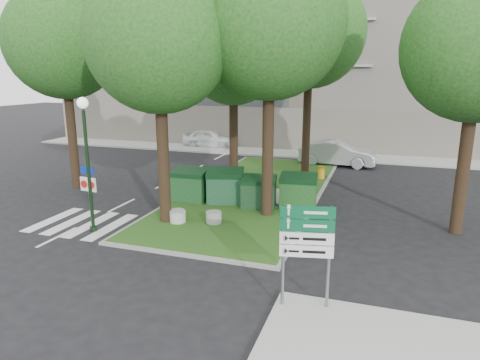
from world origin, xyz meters
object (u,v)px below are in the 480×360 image
at_px(tree_median_mid, 235,46).
at_px(bollard_mid, 178,216).
at_px(dumpster_c, 259,192).
at_px(traffic_sign_pole, 89,185).
at_px(tree_street_left, 65,30).
at_px(tree_median_far, 312,21).
at_px(dumpster_d, 298,191).
at_px(tree_median_near_left, 161,24).
at_px(bollard_left, 177,215).
at_px(directional_sign, 307,241).
at_px(dumpster_b, 225,186).
at_px(litter_bin, 321,172).
at_px(tree_median_near_right, 273,7).
at_px(dumpster_a, 190,185).
at_px(car_silver, 337,153).
at_px(bollard_right, 214,217).
at_px(street_lamp, 87,149).
at_px(car_white, 209,138).

xyz_separation_m(tree_median_mid, bollard_mid, (-0.09, -6.53, -6.64)).
height_order(dumpster_c, traffic_sign_pole, traffic_sign_pole).
height_order(tree_street_left, dumpster_c, tree_street_left).
xyz_separation_m(tree_median_far, dumpster_d, (0.71, -6.18, -7.51)).
xyz_separation_m(tree_median_near_left, dumpster_d, (4.41, 3.32, -6.50)).
bearing_deg(tree_median_near_left, traffic_sign_pole, -158.35).
xyz_separation_m(tree_street_left, bollard_left, (7.27, -3.28, -7.33)).
height_order(dumpster_c, directional_sign, directional_sign).
relative_size(dumpster_b, litter_bin, 2.84).
bearing_deg(tree_median_near_right, tree_median_near_left, -150.26).
height_order(dumpster_b, dumpster_d, dumpster_b).
distance_m(dumpster_a, dumpster_d, 4.83).
relative_size(bollard_mid, car_silver, 0.13).
bearing_deg(litter_bin, tree_median_near_left, -117.58).
relative_size(tree_street_left, traffic_sign_pole, 4.49).
xyz_separation_m(tree_median_near_right, dumpster_d, (0.91, 1.32, -7.17)).
height_order(bollard_left, bollard_mid, bollard_mid).
relative_size(dumpster_b, directional_sign, 0.73).
bearing_deg(dumpster_d, tree_street_left, 172.89).
xyz_separation_m(tree_median_near_right, dumpster_c, (-0.68, 0.80, -7.22)).
distance_m(tree_median_near_right, dumpster_b, 7.57).
bearing_deg(dumpster_c, tree_median_mid, 113.26).
bearing_deg(litter_bin, dumpster_d, -92.08).
bearing_deg(tree_median_near_right, directional_sign, -68.29).
bearing_deg(dumpster_a, bollard_mid, -76.25).
distance_m(dumpster_a, bollard_mid, 2.96).
bearing_deg(bollard_right, tree_street_left, 160.16).
xyz_separation_m(tree_street_left, car_silver, (11.97, 9.59, -6.86)).
height_order(dumpster_b, traffic_sign_pole, traffic_sign_pole).
relative_size(litter_bin, traffic_sign_pole, 0.27).
bearing_deg(directional_sign, tree_median_mid, 104.71).
relative_size(bollard_right, traffic_sign_pole, 0.25).
relative_size(dumpster_b, bollard_right, 3.10).
bearing_deg(traffic_sign_pole, bollard_left, 28.86).
bearing_deg(bollard_right, dumpster_c, 66.36).
bearing_deg(tree_street_left, street_lamp, -47.20).
distance_m(bollard_right, traffic_sign_pole, 4.85).
xyz_separation_m(dumpster_c, litter_bin, (1.80, 6.03, -0.32)).
bearing_deg(car_white, tree_median_mid, -153.13).
xyz_separation_m(tree_median_far, bollard_left, (-3.43, -9.28, -8.00)).
distance_m(tree_median_mid, tree_median_far, 4.59).
height_order(tree_median_near_right, car_white, tree_median_near_right).
distance_m(tree_median_near_left, tree_median_far, 10.24).
bearing_deg(dumpster_d, car_silver, 80.51).
distance_m(tree_median_mid, street_lamp, 9.43).
relative_size(tree_median_near_right, dumpster_b, 6.16).
bearing_deg(bollard_mid, dumpster_c, 49.64).
bearing_deg(dumpster_d, tree_median_near_left, -149.25).
height_order(tree_street_left, bollard_mid, tree_street_left).
xyz_separation_m(tree_median_mid, traffic_sign_pole, (-3.23, -7.58, -5.41)).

